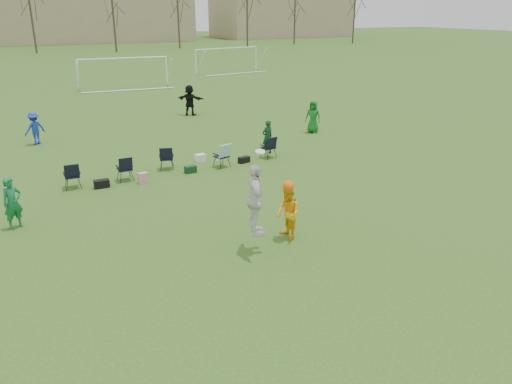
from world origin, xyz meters
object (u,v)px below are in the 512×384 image
fielder_green_far (313,117)px  goal_right (227,53)px  fielder_black (190,100)px  goal_mid (123,64)px  center_contest (269,205)px  fielder_blue (35,128)px  fielder_green_near (13,203)px

fielder_green_far → goal_right: goal_right is taller
fielder_black → goal_mid: (-1.09, 13.34, 0.99)m
fielder_green_far → fielder_black: 8.53m
center_contest → goal_right: size_ratio=0.39×
center_contest → goal_mid: (3.09, 31.68, 0.70)m
fielder_blue → center_contest: bearing=81.6°
fielder_green_near → goal_right: bearing=32.8°
fielder_green_near → goal_right: (21.42, 33.15, 1.12)m
fielder_blue → goal_mid: (8.09, 16.71, 1.13)m
fielder_green_far → fielder_green_near: bearing=-105.4°
fielder_green_far → fielder_black: fielder_black is taller
fielder_green_far → center_contest: center_contest is taller
fielder_blue → goal_mid: goal_mid is taller
fielder_green_far → goal_right: (6.57, 26.68, 1.07)m
fielder_black → goal_right: (10.91, 19.34, 0.99)m
fielder_green_near → fielder_blue: size_ratio=1.01×
fielder_blue → center_contest: (5.00, -14.97, 0.43)m
fielder_blue → goal_right: goal_right is taller
fielder_blue → fielder_green_far: fielder_green_far is taller
fielder_blue → center_contest: center_contest is taller
fielder_blue → fielder_black: fielder_black is taller
fielder_black → goal_right: goal_right is taller
fielder_green_far → goal_right: 27.50m
center_contest → fielder_green_far: bearing=52.3°
fielder_blue → fielder_green_far: 14.09m
fielder_blue → goal_mid: 18.59m
goal_right → goal_mid: bearing=-161.4°
fielder_green_far → goal_mid: bearing=155.7°
goal_mid → fielder_green_near: bearing=-105.1°
goal_right → fielder_green_near: bearing=-130.9°
fielder_green_near → fielder_black: fielder_black is taller
fielder_blue → fielder_green_far: size_ratio=0.93×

